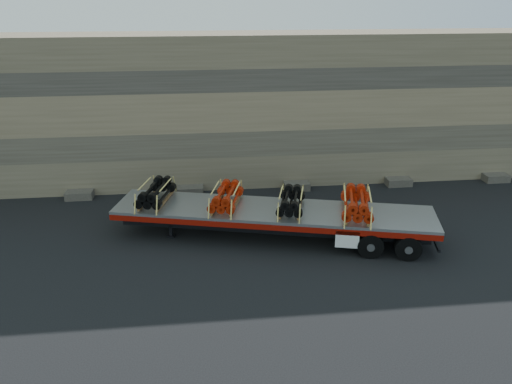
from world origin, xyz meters
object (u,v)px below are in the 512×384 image
trailer (273,223)px  bundle_midfront (226,197)px  bundle_front (156,193)px  bundle_midrear (291,202)px  bundle_rear (357,204)px

trailer → bundle_midfront: size_ratio=5.95×
bundle_front → bundle_midrear: bundle_front is taller
trailer → bundle_midrear: size_ratio=6.35×
trailer → bundle_midrear: bearing=-0.0°
bundle_midrear → bundle_rear: bundle_rear is taller
trailer → bundle_midfront: 2.02m
bundle_midfront → bundle_rear: (4.68, -1.22, 0.03)m
bundle_front → bundle_midfront: 2.75m
trailer → bundle_midrear: bundle_midrear is taller
trailer → bundle_rear: bundle_rear is taller
trailer → bundle_front: bundle_front is taller
bundle_midfront → bundle_midrear: bundle_midfront is taller
bundle_midfront → bundle_midrear: 2.45m
trailer → bundle_rear: bearing=-0.0°
bundle_midrear → bundle_front: bearing=-180.0°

